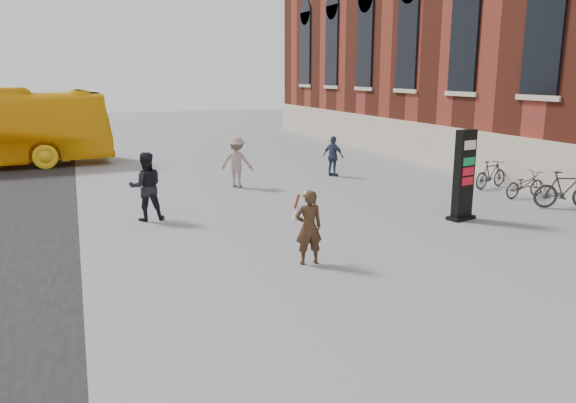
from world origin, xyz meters
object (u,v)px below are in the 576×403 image
object	(u,v)px
bike_6	(525,184)
bike_7	(491,174)
pedestrian_b	(237,162)
pedestrian_a	(146,186)
pedestrian_c	(333,156)
info_pylon	(464,175)
bike_5	(565,190)
woman	(309,226)

from	to	relation	value
bike_6	bike_7	bearing A→B (deg)	-5.19
pedestrian_b	bike_7	world-z (taller)	pedestrian_b
bike_7	bike_6	bearing A→B (deg)	166.15
pedestrian_a	pedestrian_c	distance (m)	8.79
bike_6	bike_7	distance (m)	1.61
info_pylon	pedestrian_b	bearing A→B (deg)	111.69
info_pylon	bike_5	xyz separation A→B (m)	(3.71, -0.00, -0.67)
pedestrian_c	bike_5	world-z (taller)	pedestrian_c
bike_7	woman	bearing A→B (deg)	105.61
info_pylon	pedestrian_a	distance (m)	8.63
pedestrian_a	bike_6	bearing A→B (deg)	174.03
pedestrian_a	bike_6	world-z (taller)	pedestrian_a
pedestrian_a	bike_6	size ratio (longest dim) A/B	1.16
pedestrian_b	pedestrian_c	size ratio (longest dim) A/B	1.14
pedestrian_a	bike_5	xyz separation A→B (m)	(11.80, -3.00, -0.38)
bike_7	pedestrian_c	bearing A→B (deg)	31.50
woman	bike_7	bearing A→B (deg)	-145.35
info_pylon	bike_7	xyz separation A→B (m)	(3.71, 3.22, -0.74)
woman	pedestrian_b	size ratio (longest dim) A/B	0.89
pedestrian_b	bike_7	bearing A→B (deg)	-169.99
info_pylon	bike_6	world-z (taller)	info_pylon
info_pylon	woman	xyz separation A→B (m)	(-5.37, -1.91, -0.42)
bike_6	bike_7	xyz separation A→B (m)	(0.00, 1.61, 0.06)
woman	pedestrian_b	bearing A→B (deg)	-90.47
info_pylon	pedestrian_c	size ratio (longest dim) A/B	1.57
info_pylon	bike_7	world-z (taller)	info_pylon
pedestrian_a	info_pylon	bearing A→B (deg)	160.36
pedestrian_a	pedestrian_b	size ratio (longest dim) A/B	1.05
info_pylon	pedestrian_a	world-z (taller)	info_pylon
info_pylon	bike_6	bearing A→B (deg)	10.75
bike_5	bike_7	world-z (taller)	bike_5
bike_7	info_pylon	bearing A→B (deg)	117.13
pedestrian_b	bike_5	world-z (taller)	pedestrian_b
info_pylon	bike_5	world-z (taller)	info_pylon
info_pylon	pedestrian_c	bearing A→B (deg)	80.62
woman	pedestrian_a	size ratio (longest dim) A/B	0.85
info_pylon	pedestrian_a	xyz separation A→B (m)	(-8.09, 3.00, -0.30)
woman	bike_7	xyz separation A→B (m)	(9.08, 5.13, -0.33)
info_pylon	bike_7	distance (m)	4.97
info_pylon	pedestrian_a	size ratio (longest dim) A/B	1.32
woman	pedestrian_a	distance (m)	5.61
pedestrian_b	pedestrian_c	world-z (taller)	pedestrian_b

